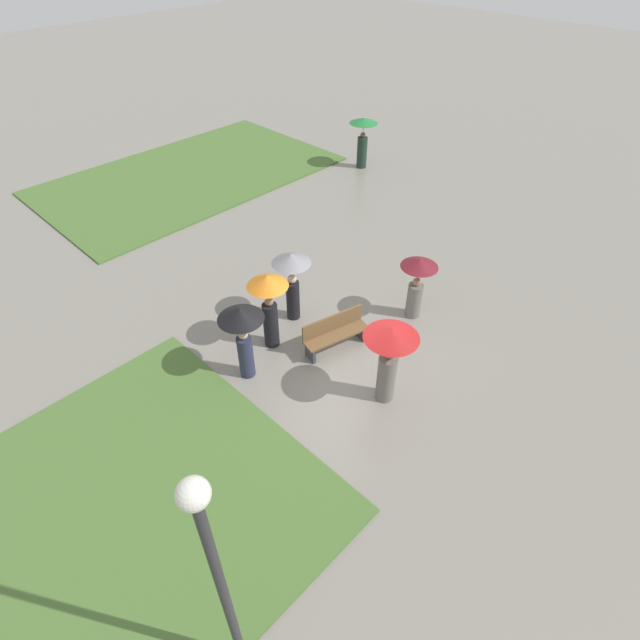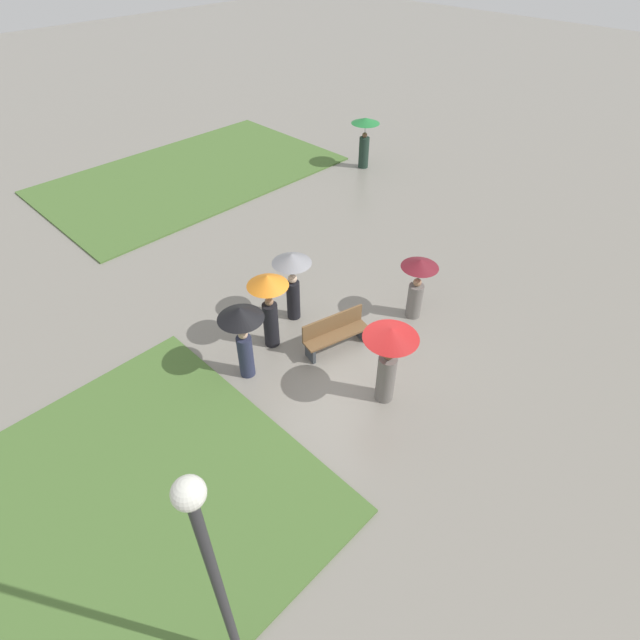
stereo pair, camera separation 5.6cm
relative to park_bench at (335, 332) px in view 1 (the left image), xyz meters
The scene contains 11 objects.
ground_plane 0.82m from the park_bench, 115.63° to the right, with size 90.00×90.00×0.00m, color gray.
lawn_patch_near 7.16m from the park_bench, behind, with size 9.15×6.54×0.06m.
lawn_patch_far 11.20m from the park_bench, 73.51° to the left, with size 10.98×6.64×0.06m.
park_bench is the anchor object (origin of this frame).
lamp_post 7.12m from the park_bench, 148.22° to the right, with size 0.32×0.32×4.57m.
crowd_person_grey 1.78m from the park_bench, 86.63° to the left, with size 0.97×0.97×1.92m.
crowd_person_orange 1.78m from the park_bench, 130.22° to the left, with size 0.95×0.95×2.02m.
crowd_person_maroon 2.47m from the park_bench, 15.20° to the right, with size 0.93×0.93×1.72m.
crowd_person_red 2.12m from the park_bench, 102.49° to the right, with size 1.13×1.13×1.99m.
crowd_person_black 2.38m from the park_bench, 158.70° to the left, with size 0.99×0.99×1.93m.
lone_walker_far_path 10.72m from the park_bench, 37.20° to the left, with size 1.10×1.10×1.94m.
Camera 1 is at (-6.27, -5.30, 8.32)m, focal length 28.00 mm.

